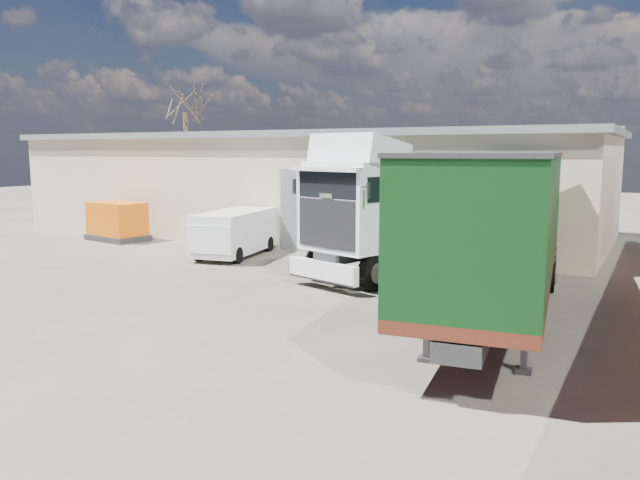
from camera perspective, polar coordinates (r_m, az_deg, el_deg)
The scene contains 7 objects.
ground at distance 17.83m, azimuth -9.90°, elevation -6.24°, with size 120.00×120.00×0.00m, color #2B2823.
warehouse at distance 33.96m, azimuth -0.99°, elevation 5.23°, with size 30.60×12.60×5.42m.
bare_tree at distance 44.31m, azimuth -12.24°, elevation 12.53°, with size 4.00×4.00×9.60m.
tractor_unit at distance 21.31m, azimuth 4.84°, elevation 1.90°, with size 4.75×7.76×4.96m.
box_trailer at distance 17.02m, azimuth 16.12°, elevation 1.97°, with size 4.40×13.35×4.36m.
panel_van at distance 26.25m, azimuth -7.96°, elevation 0.60°, with size 2.71×4.90×1.89m.
orange_skip at distance 32.39m, azimuth -18.04°, elevation 1.42°, with size 3.27×2.33×1.88m.
Camera 1 is at (10.87, -13.43, 4.39)m, focal length 35.00 mm.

